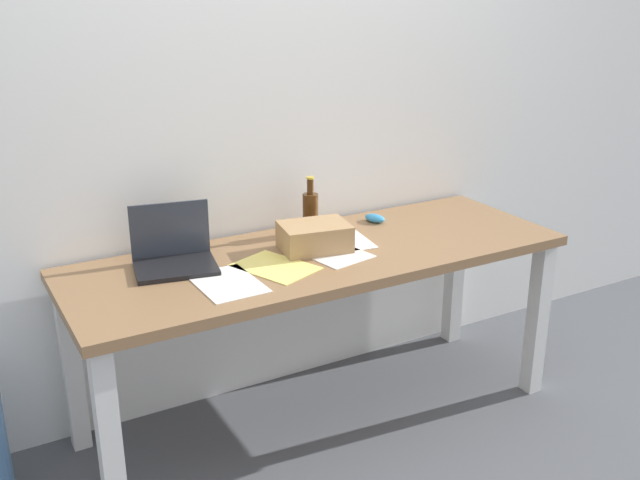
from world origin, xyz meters
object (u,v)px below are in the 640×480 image
Objects in this scene: beer_bottle at (310,211)px; computer_mouse at (375,218)px; laptop_left at (174,254)px; desk at (320,274)px; cardboard_box at (315,237)px.

computer_mouse is at bearing -2.18° from beer_bottle.
beer_bottle reaches higher than computer_mouse.
desk is at bearing -14.00° from laptop_left.
computer_mouse is at bearing 27.74° from desk.
laptop_left is 0.95m from computer_mouse.
cardboard_box is (0.54, -0.10, 0.01)m from laptop_left.
beer_bottle is at bearing 70.59° from desk.
computer_mouse is (0.94, 0.07, -0.03)m from laptop_left.
laptop_left is at bearing -172.44° from beer_bottle.
computer_mouse is (0.40, 0.21, 0.11)m from desk.
laptop_left is 1.26× the size of cardboard_box.
cardboard_box is (-0.08, -0.19, -0.04)m from beer_bottle.
cardboard_box is at bearing -114.00° from beer_bottle.
desk is 7.51× the size of cardboard_box.
beer_bottle is at bearing 7.56° from laptop_left.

